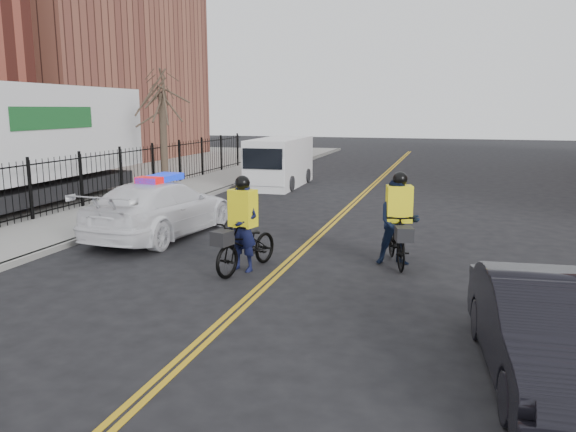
# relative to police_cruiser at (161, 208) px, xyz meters

# --- Properties ---
(ground) EXTENTS (120.00, 120.00, 0.00)m
(ground) POSITION_rel_police_cruiser_xyz_m (4.26, -3.65, -0.79)
(ground) COLOR black
(ground) RESTS_ON ground
(center_line_left) EXTENTS (0.10, 60.00, 0.01)m
(center_line_left) POSITION_rel_police_cruiser_xyz_m (4.18, 4.35, -0.79)
(center_line_left) COLOR #C09416
(center_line_left) RESTS_ON ground
(center_line_right) EXTENTS (0.10, 60.00, 0.01)m
(center_line_right) POSITION_rel_police_cruiser_xyz_m (4.34, 4.35, -0.79)
(center_line_right) COLOR #C09416
(center_line_right) RESTS_ON ground
(sidewalk) EXTENTS (3.00, 60.00, 0.15)m
(sidewalk) POSITION_rel_police_cruiser_xyz_m (-3.24, 4.35, -0.72)
(sidewalk) COLOR gray
(sidewalk) RESTS_ON ground
(curb) EXTENTS (0.20, 60.00, 0.15)m
(curb) POSITION_rel_police_cruiser_xyz_m (-1.74, 4.35, -0.72)
(curb) COLOR gray
(curb) RESTS_ON ground
(iron_fence) EXTENTS (0.12, 28.00, 2.00)m
(iron_fence) POSITION_rel_police_cruiser_xyz_m (-4.74, 4.35, 0.21)
(iron_fence) COLOR black
(iron_fence) RESTS_ON ground
(warehouse_far) EXTENTS (14.00, 18.00, 14.00)m
(warehouse_far) POSITION_rel_police_cruiser_xyz_m (-18.74, 20.35, 6.21)
(warehouse_far) COLOR brown
(warehouse_far) RESTS_ON ground
(street_tree) EXTENTS (3.20, 3.20, 4.80)m
(street_tree) POSITION_rel_police_cruiser_xyz_m (-3.34, 6.35, 2.74)
(street_tree) COLOR #372A20
(street_tree) RESTS_ON sidewalk
(police_cruiser) EXTENTS (2.59, 5.56, 1.73)m
(police_cruiser) POSITION_rel_police_cruiser_xyz_m (0.00, 0.00, 0.00)
(police_cruiser) COLOR white
(police_cruiser) RESTS_ON ground
(dark_sedan) EXTENTS (1.89, 4.35, 1.39)m
(dark_sedan) POSITION_rel_police_cruiser_xyz_m (9.13, -6.31, -0.10)
(dark_sedan) COLOR black
(dark_sedan) RESTS_ON ground
(cargo_van) EXTENTS (2.14, 5.32, 2.21)m
(cargo_van) POSITION_rel_police_cruiser_xyz_m (0.10, 10.80, 0.29)
(cargo_van) COLOR white
(cargo_van) RESTS_ON ground
(cyclist_near) EXTENTS (1.28, 2.30, 2.13)m
(cyclist_near) POSITION_rel_police_cruiser_xyz_m (3.45, -2.59, -0.05)
(cyclist_near) COLOR black
(cyclist_near) RESTS_ON ground
(cyclist_far) EXTENTS (1.14, 2.23, 2.17)m
(cyclist_far) POSITION_rel_police_cruiser_xyz_m (6.71, -1.17, 0.06)
(cyclist_far) COLOR black
(cyclist_far) RESTS_ON ground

